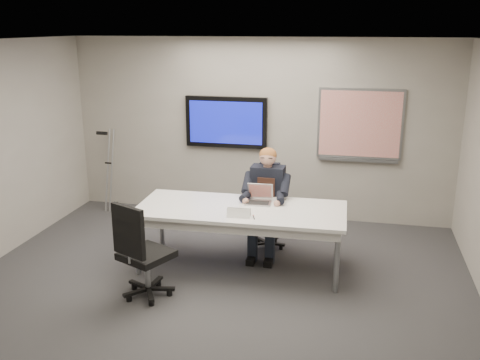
% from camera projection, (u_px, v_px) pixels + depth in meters
% --- Properties ---
extents(floor, '(6.00, 6.00, 0.02)m').
position_uv_depth(floor, '(206.00, 303.00, 5.93)').
color(floor, '#323234').
rests_on(floor, ground).
extents(ceiling, '(6.00, 6.00, 0.02)m').
position_uv_depth(ceiling, '(201.00, 43.00, 5.14)').
color(ceiling, silver).
rests_on(ceiling, wall_back).
extents(wall_back, '(6.00, 0.02, 2.80)m').
position_uv_depth(wall_back, '(258.00, 129.00, 8.35)').
color(wall_back, gray).
rests_on(wall_back, ground).
extents(wall_front, '(6.00, 0.02, 2.80)m').
position_uv_depth(wall_front, '(37.00, 345.00, 2.73)').
color(wall_front, gray).
rests_on(wall_front, ground).
extents(conference_table, '(2.61, 1.14, 0.79)m').
position_uv_depth(conference_table, '(241.00, 215.00, 6.63)').
color(conference_table, white).
rests_on(conference_table, ground).
extents(tv_display, '(1.30, 0.09, 0.80)m').
position_uv_depth(tv_display, '(226.00, 122.00, 8.37)').
color(tv_display, black).
rests_on(tv_display, wall_back).
extents(whiteboard, '(1.25, 0.08, 1.10)m').
position_uv_depth(whiteboard, '(360.00, 125.00, 7.95)').
color(whiteboard, gray).
rests_on(whiteboard, wall_back).
extents(office_chair_far, '(0.50, 0.50, 0.94)m').
position_uv_depth(office_chair_far, '(268.00, 226.00, 7.37)').
color(office_chair_far, black).
rests_on(office_chair_far, ground).
extents(office_chair_near, '(0.72, 0.72, 1.14)m').
position_uv_depth(office_chair_near, '(144.00, 268.00, 5.97)').
color(office_chair_near, black).
rests_on(office_chair_near, ground).
extents(seated_person, '(0.45, 0.77, 1.43)m').
position_uv_depth(seated_person, '(265.00, 213.00, 7.05)').
color(seated_person, '#1C222F').
rests_on(seated_person, office_chair_far).
extents(crutch, '(0.26, 0.79, 1.44)m').
position_uv_depth(crutch, '(110.00, 168.00, 8.82)').
color(crutch, '#96999D').
rests_on(crutch, ground).
extents(laptop, '(0.34, 0.32, 0.23)m').
position_uv_depth(laptop, '(259.00, 198.00, 6.79)').
color(laptop, '#ADADAF').
rests_on(laptop, conference_table).
extents(name_tent, '(0.28, 0.09, 0.11)m').
position_uv_depth(name_tent, '(239.00, 212.00, 6.28)').
color(name_tent, white).
rests_on(name_tent, conference_table).
extents(pen, '(0.05, 0.14, 0.01)m').
position_uv_depth(pen, '(254.00, 217.00, 6.27)').
color(pen, black).
rests_on(pen, conference_table).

